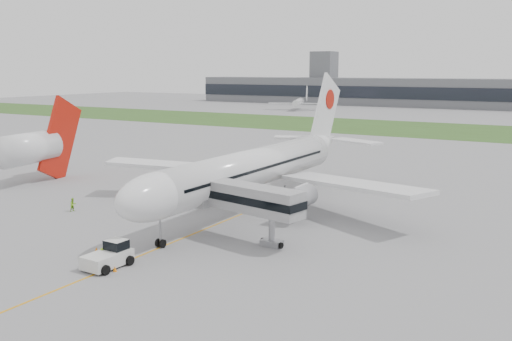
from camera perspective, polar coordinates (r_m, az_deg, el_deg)
The scene contains 14 objects.
ground at distance 72.65m, azimuth -1.90°, elevation -4.57°, with size 600.00×600.00×0.00m, color gray.
apron_markings at distance 68.63m, azimuth -4.14°, elevation -5.47°, with size 70.00×70.00×0.04m, color orange, non-canonical shape.
grass_strip at distance 184.22m, azimuth 18.47°, elevation 3.83°, with size 600.00×50.00×0.02m, color #314C1C.
terminal_building at distance 291.94m, azimuth 23.12°, elevation 7.04°, with size 320.00×22.30×14.00m.
control_tower at distance 318.65m, azimuth 6.74°, elevation 6.69°, with size 12.00×12.00×56.00m, color slate, non-canonical shape.
airliner at distance 75.53m, azimuth 0.04°, elevation 0.40°, with size 48.13×53.95×17.88m.
pushback_tug at distance 56.02m, azimuth -14.42°, elevation -8.21°, with size 3.24×4.69×2.36m.
jet_bridge at distance 61.17m, azimuth -1.42°, elevation -2.75°, with size 14.18×5.27×6.46m.
safety_cone_left at distance 60.96m, azimuth -15.68°, elevation -7.59°, with size 0.36×0.36×0.50m, color orange.
safety_cone_right at distance 54.78m, azimuth -13.93°, elevation -9.53°, with size 0.37×0.37×0.50m, color orange.
ground_crew_near at distance 56.87m, azimuth -15.12°, elevation -8.26°, with size 0.59×0.39×1.61m, color #BBFF2A.
ground_crew_far at distance 78.49m, azimuth -17.82°, elevation -3.28°, with size 0.87×0.68×1.79m, color #7EC320.
neighbor_aircraft at distance 99.76m, azimuth -21.43°, elevation 2.19°, with size 7.09×18.43×14.87m.
distant_aircraft_left at distance 264.32m, azimuth 4.24°, elevation 6.05°, with size 27.38×24.16×10.47m, color silver, non-canonical shape.
Camera 1 is at (37.58, -59.42, 18.34)m, focal length 40.00 mm.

